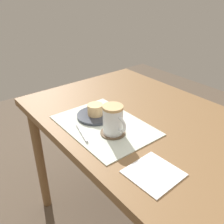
# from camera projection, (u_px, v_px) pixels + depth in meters

# --- Properties ---
(dining_table) EXTENTS (1.11, 0.74, 0.74)m
(dining_table) POSITION_uv_depth(u_px,v_px,m) (145.00, 136.00, 1.10)
(dining_table) COLOR brown
(dining_table) RESTS_ON ground_plane
(placemat) EXTENTS (0.41, 0.29, 0.00)m
(placemat) POSITION_uv_depth(u_px,v_px,m) (104.00, 125.00, 1.01)
(placemat) COLOR silver
(placemat) RESTS_ON dining_table
(pastry_plate) EXTENTS (0.16, 0.16, 0.01)m
(pastry_plate) POSITION_uv_depth(u_px,v_px,m) (95.00, 116.00, 1.07)
(pastry_plate) COLOR #333842
(pastry_plate) RESTS_ON placemat
(pastry) EXTENTS (0.07, 0.07, 0.05)m
(pastry) POSITION_uv_depth(u_px,v_px,m) (95.00, 109.00, 1.06)
(pastry) COLOR #E5BC7F
(pastry) RESTS_ON pastry_plate
(coffee_coaster) EXTENTS (0.10, 0.10, 0.00)m
(coffee_coaster) POSITION_uv_depth(u_px,v_px,m) (113.00, 133.00, 0.96)
(coffee_coaster) COLOR brown
(coffee_coaster) RESTS_ON placemat
(coffee_mug) EXTENTS (0.11, 0.08, 0.11)m
(coffee_mug) POSITION_uv_depth(u_px,v_px,m) (113.00, 120.00, 0.93)
(coffee_mug) COLOR white
(coffee_mug) RESTS_ON coffee_coaster
(teaspoon) EXTENTS (0.13, 0.04, 0.01)m
(teaspoon) POSITION_uv_depth(u_px,v_px,m) (82.00, 133.00, 0.95)
(teaspoon) COLOR silver
(teaspoon) RESTS_ON placemat
(paper_napkin) EXTENTS (0.16, 0.16, 0.00)m
(paper_napkin) POSITION_uv_depth(u_px,v_px,m) (154.00, 173.00, 0.77)
(paper_napkin) COLOR white
(paper_napkin) RESTS_ON dining_table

